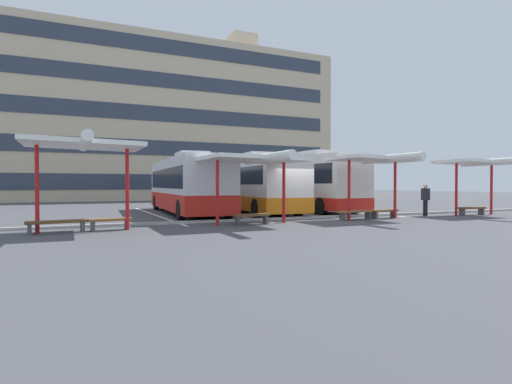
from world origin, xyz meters
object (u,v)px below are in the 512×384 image
(coach_bus_1, at_px, (249,186))
(bench_1, at_px, (110,221))
(waiting_passenger_0, at_px, (425,197))
(waiting_shelter_3, at_px, (479,164))
(bench_0, at_px, (57,223))
(bench_5, at_px, (472,209))
(coach_bus_2, at_px, (306,183))
(bench_4, at_px, (384,212))
(waiting_shelter_2, at_px, (377,161))
(waiting_shelter_1, at_px, (255,160))
(coach_bus_0, at_px, (187,186))
(waiting_shelter_0, at_px, (84,146))
(bench_2, at_px, (252,216))
(bench_3, at_px, (356,213))

(coach_bus_1, bearing_deg, bench_1, -140.32)
(bench_1, xyz_separation_m, waiting_passenger_0, (16.36, 0.30, 0.69))
(waiting_shelter_3, bearing_deg, bench_0, 178.67)
(bench_0, xyz_separation_m, bench_5, (21.10, -0.08, -0.00))
(coach_bus_2, relative_size, bench_0, 5.08)
(bench_4, bearing_deg, bench_5, -2.18)
(bench_4, bearing_deg, waiting_shelter_2, -153.35)
(coach_bus_2, height_order, waiting_shelter_1, coach_bus_2)
(coach_bus_0, height_order, bench_5, coach_bus_0)
(waiting_shelter_0, distance_m, waiting_passenger_0, 17.40)
(bench_0, xyz_separation_m, waiting_shelter_3, (21.10, -0.49, 2.53))
(coach_bus_1, bearing_deg, waiting_shelter_3, -37.71)
(coach_bus_0, height_order, waiting_shelter_2, coach_bus_0)
(bench_4, distance_m, waiting_passenger_0, 3.28)
(waiting_shelter_0, xyz_separation_m, bench_4, (14.07, 0.38, -2.76))
(bench_4, bearing_deg, waiting_shelter_1, -177.72)
(coach_bus_0, relative_size, bench_4, 7.20)
(waiting_shelter_0, relative_size, waiting_shelter_2, 1.07)
(waiting_shelter_2, xyz_separation_m, bench_4, (0.90, 0.45, -2.55))
(bench_2, relative_size, bench_3, 0.82)
(bench_2, bearing_deg, bench_5, -0.96)
(waiting_shelter_1, bearing_deg, bench_5, 0.25)
(bench_1, bearing_deg, waiting_shelter_0, -155.25)
(coach_bus_0, height_order, coach_bus_1, coach_bus_1)
(waiting_shelter_3, bearing_deg, waiting_shelter_2, 178.46)
(coach_bus_1, height_order, waiting_shelter_2, coach_bus_1)
(coach_bus_1, height_order, waiting_shelter_3, coach_bus_1)
(coach_bus_0, relative_size, bench_5, 6.89)
(coach_bus_0, xyz_separation_m, bench_4, (8.21, -7.62, -1.27))
(bench_5, bearing_deg, coach_bus_1, 143.72)
(bench_2, relative_size, bench_4, 0.93)
(bench_2, bearing_deg, bench_0, -178.93)
(coach_bus_2, relative_size, bench_3, 5.30)
(bench_0, xyz_separation_m, waiting_shelter_2, (14.07, -0.30, 2.55))
(waiting_shelter_0, bearing_deg, bench_1, 24.75)
(bench_3, bearing_deg, bench_2, -179.95)
(waiting_shelter_2, height_order, waiting_passenger_0, waiting_shelter_2)
(bench_1, xyz_separation_m, bench_4, (13.17, -0.03, 0.00))
(coach_bus_0, distance_m, bench_2, 7.78)
(waiting_shelter_1, xyz_separation_m, bench_5, (13.49, 0.06, -2.42))
(bench_0, relative_size, waiting_shelter_2, 0.45)
(waiting_shelter_1, xyz_separation_m, waiting_shelter_3, (13.49, -0.35, 0.12))
(waiting_shelter_0, relative_size, bench_1, 3.13)
(waiting_shelter_3, relative_size, bench_5, 2.40)
(coach_bus_1, distance_m, bench_3, 7.93)
(coach_bus_0, xyz_separation_m, bench_0, (-6.76, -7.77, -1.26))
(waiting_shelter_1, relative_size, bench_4, 3.04)
(waiting_shelter_0, bearing_deg, bench_5, 0.42)
(bench_2, bearing_deg, coach_bus_0, 96.37)
(bench_3, bearing_deg, waiting_shelter_0, -178.23)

